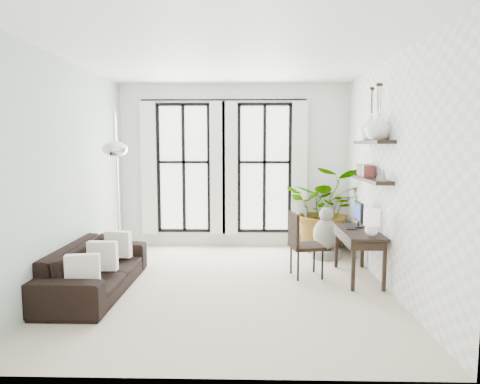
{
  "coord_description": "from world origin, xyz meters",
  "views": [
    {
      "loc": [
        0.32,
        -5.98,
        2.01
      ],
      "look_at": [
        0.17,
        0.3,
        1.32
      ],
      "focal_mm": 32.0,
      "sensor_mm": 36.0,
      "label": 1
    }
  ],
  "objects_px": {
    "buddha": "(326,237)",
    "plant": "(326,209)",
    "desk": "(360,234)",
    "sofa": "(96,268)",
    "arc_lamp": "(116,148)",
    "desk_chair": "(301,240)"
  },
  "relations": [
    {
      "from": "desk",
      "to": "arc_lamp",
      "type": "distance_m",
      "value": 3.86
    },
    {
      "from": "plant",
      "to": "desk",
      "type": "xyz_separation_m",
      "value": [
        0.19,
        -1.81,
        -0.11
      ]
    },
    {
      "from": "desk",
      "to": "desk_chair",
      "type": "distance_m",
      "value": 0.87
    },
    {
      "from": "arc_lamp",
      "to": "plant",
      "type": "bearing_deg",
      "value": 26.18
    },
    {
      "from": "sofa",
      "to": "buddha",
      "type": "relative_size",
      "value": 2.44
    },
    {
      "from": "desk",
      "to": "buddha",
      "type": "xyz_separation_m",
      "value": [
        -0.28,
        1.24,
        -0.32
      ]
    },
    {
      "from": "desk",
      "to": "buddha",
      "type": "bearing_deg",
      "value": 102.47
    },
    {
      "from": "sofa",
      "to": "buddha",
      "type": "height_order",
      "value": "buddha"
    },
    {
      "from": "desk_chair",
      "to": "buddha",
      "type": "relative_size",
      "value": 1.09
    },
    {
      "from": "sofa",
      "to": "desk_chair",
      "type": "relative_size",
      "value": 2.24
    },
    {
      "from": "plant",
      "to": "desk",
      "type": "bearing_deg",
      "value": -84.08
    },
    {
      "from": "sofa",
      "to": "buddha",
      "type": "bearing_deg",
      "value": -61.83
    },
    {
      "from": "desk_chair",
      "to": "buddha",
      "type": "distance_m",
      "value": 1.27
    },
    {
      "from": "desk",
      "to": "plant",
      "type": "bearing_deg",
      "value": 95.92
    },
    {
      "from": "sofa",
      "to": "plant",
      "type": "relative_size",
      "value": 1.38
    },
    {
      "from": "desk",
      "to": "buddha",
      "type": "distance_m",
      "value": 1.31
    },
    {
      "from": "buddha",
      "to": "plant",
      "type": "bearing_deg",
      "value": 81.32
    },
    {
      "from": "desk",
      "to": "arc_lamp",
      "type": "bearing_deg",
      "value": 178.19
    },
    {
      "from": "sofa",
      "to": "arc_lamp",
      "type": "distance_m",
      "value": 1.79
    },
    {
      "from": "plant",
      "to": "desk_chair",
      "type": "xyz_separation_m",
      "value": [
        -0.66,
        -1.69,
        -0.24
      ]
    },
    {
      "from": "arc_lamp",
      "to": "desk_chair",
      "type": "bearing_deg",
      "value": 0.18
    },
    {
      "from": "plant",
      "to": "sofa",
      "type": "bearing_deg",
      "value": -145.87
    }
  ]
}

